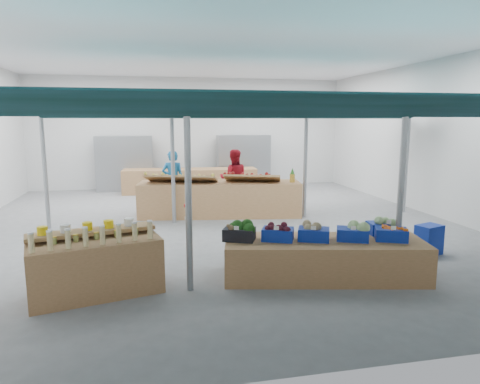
{
  "coord_description": "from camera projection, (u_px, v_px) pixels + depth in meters",
  "views": [
    {
      "loc": [
        -1.52,
        -10.28,
        2.57
      ],
      "look_at": [
        0.28,
        -1.6,
        1.09
      ],
      "focal_mm": 32.0,
      "sensor_mm": 36.0,
      "label": 1
    }
  ],
  "objects": [
    {
      "name": "pole_grid",
      "position": [
        264.0,
        158.0,
        8.81
      ],
      "size": [
        10.0,
        4.6,
        3.0
      ],
      "color": "gray",
      "rests_on": "floor"
    },
    {
      "name": "apple_heap_yellow",
      "position": [
        181.0,
        177.0,
        11.39
      ],
      "size": [
        2.02,
        1.24,
        0.27
      ],
      "rotation": [
        0.0,
        0.0,
        -0.3
      ],
      "color": "#997247",
      "rests_on": "fruit_counter"
    },
    {
      "name": "apple_heap_red",
      "position": [
        252.0,
        176.0,
        11.49
      ],
      "size": [
        1.64,
        1.12,
        0.27
      ],
      "rotation": [
        0.0,
        0.0,
        -0.3
      ],
      "color": "#997247",
      "rests_on": "fruit_counter"
    },
    {
      "name": "vendor_left",
      "position": [
        173.0,
        180.0,
        12.41
      ],
      "size": [
        0.69,
        0.51,
        1.74
      ],
      "primitive_type": "imported",
      "rotation": [
        0.0,
        0.0,
        2.99
      ],
      "color": "#18619D",
      "rests_on": "floor"
    },
    {
      "name": "back_shelving_right",
      "position": [
        244.0,
        161.0,
        16.68
      ],
      "size": [
        2.0,
        0.5,
        2.0
      ],
      "primitive_type": "cube",
      "color": "#B23F33",
      "rests_on": "floor"
    },
    {
      "name": "pineapple",
      "position": [
        292.0,
        175.0,
        11.55
      ],
      "size": [
        0.14,
        0.14,
        0.39
      ],
      "rotation": [
        0.0,
        0.0,
        -0.3
      ],
      "color": "#8C6019",
      "rests_on": "fruit_counter"
    },
    {
      "name": "crate_celeriac",
      "position": [
        314.0,
        232.0,
        7.0
      ],
      "size": [
        0.6,
        0.52,
        0.31
      ],
      "rotation": [
        0.0,
        0.0,
        -0.41
      ],
      "color": "navy",
      "rests_on": "veg_counter"
    },
    {
      "name": "crate_extra",
      "position": [
        383.0,
        225.0,
        7.4
      ],
      "size": [
        0.54,
        0.43,
        0.32
      ],
      "rotation": [
        0.0,
        0.0,
        -0.11
      ],
      "color": "navy",
      "rests_on": "veg_counter"
    },
    {
      "name": "crate_beets",
      "position": [
        278.0,
        232.0,
        7.0
      ],
      "size": [
        0.6,
        0.52,
        0.29
      ],
      "rotation": [
        0.0,
        0.0,
        -0.41
      ],
      "color": "navy",
      "rests_on": "veg_counter"
    },
    {
      "name": "crate_stack",
      "position": [
        429.0,
        240.0,
        8.31
      ],
      "size": [
        0.57,
        0.47,
        0.58
      ],
      "primitive_type": "cube",
      "rotation": [
        0.0,
        0.0,
        0.33
      ],
      "color": "navy",
      "rests_on": "floor"
    },
    {
      "name": "floor",
      "position": [
        216.0,
        225.0,
        10.65
      ],
      "size": [
        13.0,
        13.0,
        0.0
      ],
      "primitive_type": "plane",
      "color": "slate",
      "rests_on": "ground"
    },
    {
      "name": "fruit_counter",
      "position": [
        220.0,
        199.0,
        11.65
      ],
      "size": [
        4.45,
        1.68,
        0.93
      ],
      "primitive_type": "cube",
      "rotation": [
        0.0,
        0.0,
        -0.15
      ],
      "color": "brown",
      "rests_on": "floor"
    },
    {
      "name": "sparrow",
      "position": [
        230.0,
        227.0,
        6.87
      ],
      "size": [
        0.12,
        0.09,
        0.11
      ],
      "rotation": [
        0.0,
        0.0,
        -0.41
      ],
      "color": "brown",
      "rests_on": "crate_broccoli"
    },
    {
      "name": "back_shelving_left",
      "position": [
        125.0,
        164.0,
        15.78
      ],
      "size": [
        2.0,
        0.5,
        2.0
      ],
      "primitive_type": "cube",
      "color": "#B23F33",
      "rests_on": "floor"
    },
    {
      "name": "bottle_shelf",
      "position": [
        96.0,
        264.0,
        6.4
      ],
      "size": [
        2.02,
        1.5,
        1.11
      ],
      "rotation": [
        0.0,
        0.0,
        0.25
      ],
      "color": "brown",
      "rests_on": "floor"
    },
    {
      "name": "pole_ribbon",
      "position": [
        187.0,
        207.0,
        7.52
      ],
      "size": [
        0.12,
        0.12,
        0.28
      ],
      "color": "#AA0D0B",
      "rests_on": "pole_grid"
    },
    {
      "name": "crate_cabbage",
      "position": [
        353.0,
        231.0,
        7.0
      ],
      "size": [
        0.6,
        0.52,
        0.35
      ],
      "rotation": [
        0.0,
        0.0,
        -0.41
      ],
      "color": "navy",
      "rests_on": "veg_counter"
    },
    {
      "name": "vendor_right",
      "position": [
        234.0,
        178.0,
        12.77
      ],
      "size": [
        0.93,
        0.78,
        1.74
      ],
      "primitive_type": "imported",
      "rotation": [
        0.0,
        0.0,
        2.99
      ],
      "color": "#A31421",
      "rests_on": "floor"
    },
    {
      "name": "crate_broccoli",
      "position": [
        239.0,
        231.0,
        7.0
      ],
      "size": [
        0.6,
        0.52,
        0.35
      ],
      "rotation": [
        0.0,
        0.0,
        -0.41
      ],
      "color": "black",
      "rests_on": "veg_counter"
    },
    {
      "name": "awnings",
      "position": [
        264.0,
        110.0,
        8.65
      ],
      "size": [
        9.5,
        7.08,
        0.3
      ],
      "color": "black",
      "rests_on": "pole_grid"
    },
    {
      "name": "hall",
      "position": [
        207.0,
        118.0,
        11.6
      ],
      "size": [
        13.0,
        13.0,
        13.0
      ],
      "color": "silver",
      "rests_on": "ground"
    },
    {
      "name": "far_counter",
      "position": [
        190.0,
        181.0,
        15.48
      ],
      "size": [
        4.82,
        1.31,
        0.86
      ],
      "primitive_type": "cube",
      "rotation": [
        0.0,
        0.0,
        -0.08
      ],
      "color": "brown",
      "rests_on": "floor"
    },
    {
      "name": "veg_counter",
      "position": [
        324.0,
        259.0,
        7.08
      ],
      "size": [
        3.42,
        1.73,
        0.63
      ],
      "primitive_type": "cube",
      "rotation": [
        0.0,
        0.0,
        -0.21
      ],
      "color": "brown",
      "rests_on": "floor"
    },
    {
      "name": "crate_carrots",
      "position": [
        391.0,
        234.0,
        7.01
      ],
      "size": [
        0.6,
        0.52,
        0.29
      ],
      "rotation": [
        0.0,
        0.0,
        -0.41
      ],
      "color": "navy",
      "rests_on": "veg_counter"
    }
  ]
}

